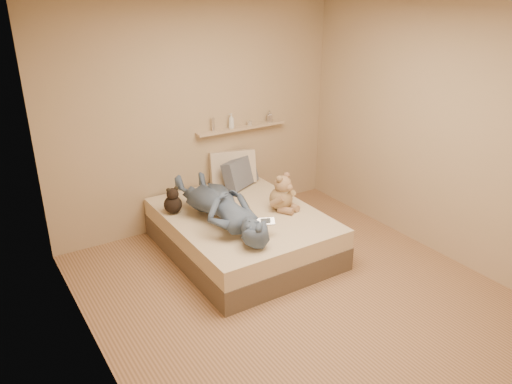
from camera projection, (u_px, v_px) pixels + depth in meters
room at (297, 163)px, 4.28m from camera, size 3.80×3.80×3.80m
bed at (242, 232)px, 5.42m from camera, size 1.50×1.90×0.45m
game_console at (265, 222)px, 4.80m from camera, size 0.19×0.14×0.06m
teddy_bear at (282, 195)px, 5.36m from camera, size 0.33×0.34×0.42m
dark_plush at (173, 202)px, 5.30m from camera, size 0.20×0.20×0.30m
pillow_cream at (233, 167)px, 6.08m from camera, size 0.60×0.39×0.43m
pillow_grey at (240, 173)px, 5.99m from camera, size 0.55×0.42×0.37m
person at (221, 206)px, 5.07m from camera, size 0.58×1.55×0.37m
wall_shelf at (242, 128)px, 6.06m from camera, size 1.20×0.12×0.03m
shelf_bottles at (244, 120)px, 6.04m from camera, size 0.86×0.09×0.18m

